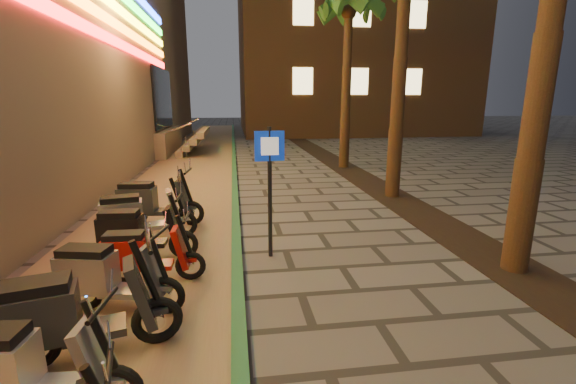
{
  "coord_description": "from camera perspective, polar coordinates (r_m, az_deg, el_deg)",
  "views": [
    {
      "loc": [
        -0.89,
        -3.27,
        2.71
      ],
      "look_at": [
        -0.01,
        2.98,
        1.2
      ],
      "focal_mm": 24.0,
      "sensor_mm": 36.0,
      "label": 1
    }
  ],
  "objects": [
    {
      "name": "green_curb",
      "position": [
        13.53,
        -7.94,
        1.98
      ],
      "size": [
        0.18,
        60.0,
        0.1
      ],
      "primitive_type": "cube",
      "color": "#246036",
      "rests_on": "ground"
    },
    {
      "name": "scooter_6",
      "position": [
        5.61,
        -25.33,
        -11.14
      ],
      "size": [
        1.64,
        0.75,
        1.15
      ],
      "rotation": [
        0.0,
        0.0,
        -0.21
      ],
      "color": "black",
      "rests_on": "ground"
    },
    {
      "name": "planting_strip",
      "position": [
        9.79,
        19.66,
        -3.37
      ],
      "size": [
        1.2,
        40.0,
        0.02
      ],
      "primitive_type": "cube",
      "color": "black",
      "rests_on": "ground"
    },
    {
      "name": "parking_strip",
      "position": [
        13.65,
        -15.09,
        1.55
      ],
      "size": [
        3.4,
        60.0,
        0.01
      ],
      "primitive_type": "cube",
      "color": "#8C7251",
      "rests_on": "ground"
    },
    {
      "name": "scooter_9",
      "position": [
        7.94,
        -21.43,
        -3.34
      ],
      "size": [
        1.78,
        0.81,
        1.25
      ],
      "rotation": [
        0.0,
        0.0,
        0.21
      ],
      "color": "black",
      "rests_on": "ground"
    },
    {
      "name": "scooter_4",
      "position": [
        4.24,
        -34.75,
        -20.78
      ],
      "size": [
        1.6,
        0.58,
        1.13
      ],
      "rotation": [
        0.0,
        0.0,
        -0.09
      ],
      "color": "black",
      "rests_on": "ground"
    },
    {
      "name": "pedestrian_sign",
      "position": [
        6.53,
        -2.72,
        2.59
      ],
      "size": [
        0.5,
        0.1,
        2.29
      ],
      "rotation": [
        0.0,
        0.0,
        0.07
      ],
      "color": "black",
      "rests_on": "ground"
    },
    {
      "name": "palm_d",
      "position": [
        16.24,
        9.0,
        24.78
      ],
      "size": [
        2.97,
        3.02,
        7.16
      ],
      "color": "#472D19",
      "rests_on": "ground"
    },
    {
      "name": "scooter_8",
      "position": [
        7.13,
        -21.58,
        -5.55
      ],
      "size": [
        1.65,
        0.58,
        1.16
      ],
      "rotation": [
        0.0,
        0.0,
        -0.05
      ],
      "color": "black",
      "rests_on": "ground"
    },
    {
      "name": "scooter_10",
      "position": [
        8.91,
        -19.68,
        -1.35
      ],
      "size": [
        1.82,
        0.66,
        1.28
      ],
      "rotation": [
        0.0,
        0.0,
        -0.09
      ],
      "color": "black",
      "rests_on": "ground"
    },
    {
      "name": "ground",
      "position": [
        4.34,
        6.21,
        -25.3
      ],
      "size": [
        120.0,
        120.0,
        0.0
      ],
      "primitive_type": "plane",
      "color": "#474442",
      "rests_on": "ground"
    },
    {
      "name": "scooter_7",
      "position": [
        6.25,
        -20.86,
        -8.61
      ],
      "size": [
        1.48,
        0.52,
        1.05
      ],
      "rotation": [
        0.0,
        0.0,
        -0.02
      ],
      "color": "black",
      "rests_on": "ground"
    },
    {
      "name": "scooter_5",
      "position": [
        4.74,
        -29.79,
        -15.54
      ],
      "size": [
        1.8,
        0.9,
        1.28
      ],
      "rotation": [
        0.0,
        0.0,
        0.26
      ],
      "color": "black",
      "rests_on": "ground"
    }
  ]
}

